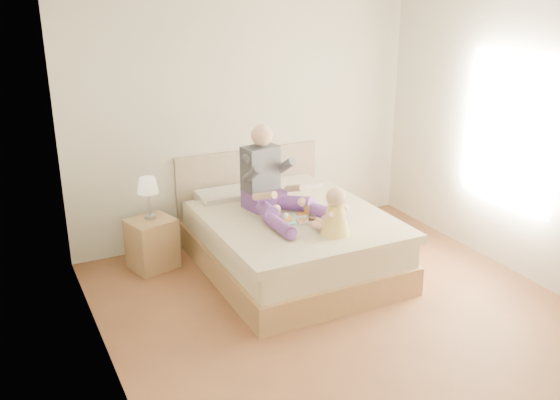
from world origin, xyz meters
name	(u,v)px	position (x,y,z in m)	size (l,w,h in m)	color
room	(357,148)	(0.08, 0.01, 1.51)	(4.02, 4.22, 2.71)	brown
bed	(288,237)	(0.00, 1.08, 0.32)	(1.70, 2.18, 1.00)	olive
nightstand	(152,244)	(-1.25, 1.67, 0.26)	(0.51, 0.48, 0.52)	olive
lamp	(148,188)	(-1.24, 1.70, 0.85)	(0.21, 0.21, 0.43)	#BBBDC3
adult	(272,186)	(-0.14, 1.16, 0.87)	(0.76, 1.12, 0.88)	#613689
tray	(293,218)	(-0.08, 0.83, 0.64)	(0.43, 0.34, 0.12)	#BBBDC3
baby	(334,215)	(0.11, 0.37, 0.79)	(0.32, 0.40, 0.44)	#F6CB4D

